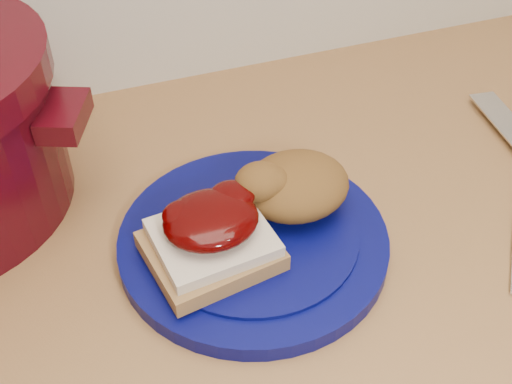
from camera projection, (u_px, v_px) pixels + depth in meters
name	position (u px, v px, depth m)	size (l,w,h in m)	color
plate	(253.00, 241.00, 0.60)	(0.25, 0.25, 0.02)	#05074B
sandwich	(211.00, 236.00, 0.55)	(0.12, 0.11, 0.05)	olive
stuffing_mound	(296.00, 186.00, 0.60)	(0.10, 0.09, 0.05)	brown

